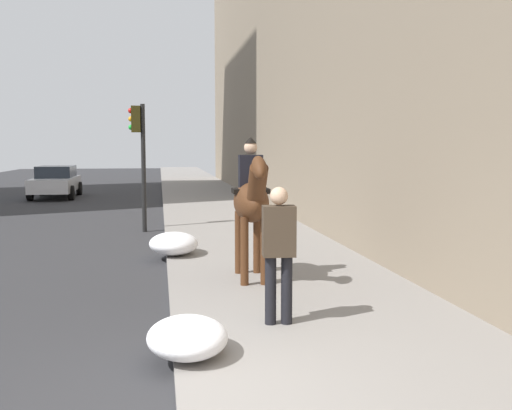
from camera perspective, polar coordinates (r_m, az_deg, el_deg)
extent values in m
cube|color=gray|center=(5.95, 12.32, -16.68)|extent=(120.00, 3.90, 0.12)
ellipsoid|color=#4C2B16|center=(9.79, -0.48, 0.29)|extent=(1.52, 0.60, 0.66)
cylinder|color=#4C2B16|center=(9.46, 0.82, -4.41)|extent=(0.13, 0.13, 1.08)
cylinder|color=#4C2B16|center=(9.42, -1.11, -4.45)|extent=(0.13, 0.13, 1.08)
cylinder|color=#4C2B16|center=(10.34, 0.09, -3.55)|extent=(0.13, 0.13, 1.08)
cylinder|color=#4C2B16|center=(10.30, -1.67, -3.59)|extent=(0.13, 0.13, 1.08)
cylinder|color=#4C2B16|center=(9.00, 0.12, 2.05)|extent=(0.64, 0.30, 0.68)
ellipsoid|color=#4C2B16|center=(8.78, 0.31, 3.59)|extent=(0.63, 0.24, 0.49)
cylinder|color=black|center=(10.50, -0.96, 0.11)|extent=(0.28, 0.11, 0.55)
cube|color=black|center=(9.82, -0.52, 1.37)|extent=(0.46, 0.61, 0.08)
cube|color=black|center=(9.80, -0.52, 3.21)|extent=(0.29, 0.39, 0.55)
sphere|color=#D8AD8C|center=(9.79, -0.52, 5.52)|extent=(0.22, 0.22, 0.22)
cone|color=black|center=(9.79, -0.52, 6.22)|extent=(0.21, 0.21, 0.10)
cylinder|color=black|center=(7.41, 1.40, -8.14)|extent=(0.14, 0.14, 0.85)
cylinder|color=black|center=(7.43, 2.95, -8.11)|extent=(0.14, 0.14, 0.85)
cube|color=#3F3326|center=(7.28, 2.20, -2.50)|extent=(0.29, 0.42, 0.62)
sphere|color=#D8AD8C|center=(7.23, 2.21, 0.88)|extent=(0.22, 0.22, 0.22)
cube|color=silver|center=(28.46, -18.60, 1.90)|extent=(4.60, 1.75, 0.60)
cube|color=#262D38|center=(28.70, -18.55, 3.05)|extent=(2.40, 1.52, 0.52)
cylinder|color=black|center=(26.96, -17.25, 1.12)|extent=(0.64, 0.23, 0.64)
cylinder|color=black|center=(27.23, -20.81, 1.05)|extent=(0.64, 0.23, 0.64)
cylinder|color=black|center=(29.77, -16.54, 1.53)|extent=(0.64, 0.23, 0.64)
cylinder|color=black|center=(30.02, -19.77, 1.47)|extent=(0.64, 0.23, 0.64)
cylinder|color=black|center=(16.32, -10.70, 3.44)|extent=(0.12, 0.12, 3.44)
cube|color=#2D280C|center=(16.33, -11.42, 8.06)|extent=(0.20, 0.24, 0.70)
sphere|color=red|center=(16.35, -11.89, 8.82)|extent=(0.14, 0.14, 0.14)
sphere|color=orange|center=(16.34, -11.88, 8.05)|extent=(0.14, 0.14, 0.14)
sphere|color=green|center=(16.33, -11.86, 7.28)|extent=(0.14, 0.14, 0.14)
ellipsoid|color=white|center=(6.46, -6.58, -12.42)|extent=(1.11, 0.85, 0.38)
ellipsoid|color=white|center=(12.27, -7.88, -3.66)|extent=(1.29, 0.99, 0.45)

